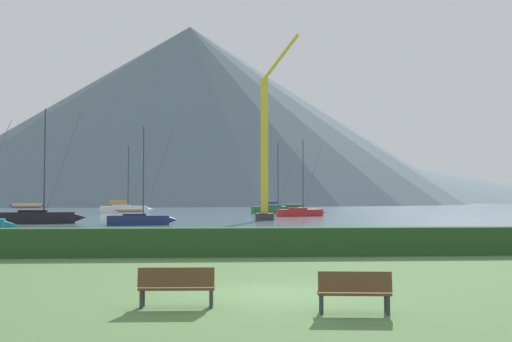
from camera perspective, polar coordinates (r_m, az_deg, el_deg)
name	(u,v)px	position (r m, az deg, el deg)	size (l,w,h in m)	color
ground_plane	(272,294)	(17.22, 1.49, -11.02)	(1000.00, 1000.00, 0.00)	#517A42
harbor_water	(220,208)	(153.98, -3.23, -3.38)	(320.00, 246.00, 0.00)	slate
hedge_line	(249,242)	(28.07, -0.60, -6.41)	(80.00, 1.20, 1.25)	#284C23
sailboat_slip_1	(139,219)	(60.81, -10.52, -4.28)	(6.74, 2.80, 9.37)	navy
sailboat_slip_2	(300,212)	(87.91, 4.03, -3.70)	(7.28, 4.17, 10.73)	red
sailboat_slip_5	(125,209)	(107.29, -11.75, -3.36)	(8.84, 4.66, 11.23)	white
sailboat_slip_6	(275,209)	(103.92, 1.73, -3.45)	(8.68, 3.40, 11.70)	#236B38
sailboat_slip_7	(39,216)	(66.93, -19.02, -3.89)	(8.54, 3.79, 11.55)	black
park_bench_near_path	(177,285)	(15.12, -7.18, -10.16)	(1.79, 0.54, 0.95)	brown
park_bench_under_tree	(354,290)	(14.39, 8.86, -10.56)	(1.66, 0.64, 0.95)	brown
dock_crane	(265,157)	(72.53, 0.85, 1.31)	(5.07, 2.00, 21.61)	#333338
distant_hill_west_ridge	(321,175)	(426.53, 5.89, -0.32)	(327.18, 327.18, 36.25)	slate
distant_hill_east_ridge	(190,114)	(300.10, -6.00, 5.09)	(251.10, 251.10, 83.54)	slate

